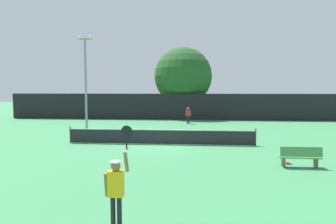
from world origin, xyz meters
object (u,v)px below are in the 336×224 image
(player_serving, at_px, (116,184))
(parked_car_mid, at_px, (222,109))
(courtside_bench, at_px, (300,157))
(tennis_ball, at_px, (174,138))
(large_tree, at_px, (183,76))
(parked_car_far, at_px, (248,109))
(player_receiving, at_px, (188,114))
(light_pole, at_px, (86,77))
(parked_car_near, at_px, (122,109))
(spare_racket, at_px, (287,163))

(player_serving, relative_size, parked_car_mid, 0.59)
(courtside_bench, height_order, parked_car_mid, parked_car_mid)
(tennis_ball, xyz_separation_m, courtside_bench, (6.06, -7.20, 0.45))
(large_tree, height_order, parked_car_far, large_tree)
(player_serving, height_order, player_receiving, player_serving)
(parked_car_mid, relative_size, parked_car_far, 1.03)
(courtside_bench, height_order, light_pole, light_pole)
(parked_car_far, bearing_deg, player_serving, -102.77)
(courtside_bench, bearing_deg, parked_car_near, 119.13)
(player_receiving, distance_m, large_tree, 8.08)
(player_serving, distance_m, parked_car_far, 36.55)
(tennis_ball, distance_m, parked_car_far, 23.42)
(large_tree, bearing_deg, parked_car_mid, 36.12)
(player_receiving, xyz_separation_m, light_pole, (-8.26, -6.19, 3.48))
(courtside_bench, height_order, parked_car_near, parked_car_near)
(spare_racket, distance_m, parked_car_far, 28.21)
(tennis_ball, bearing_deg, player_receiving, 85.09)
(player_receiving, height_order, parked_car_near, parked_car_near)
(player_serving, relative_size, parked_car_near, 0.60)
(courtside_bench, bearing_deg, player_serving, -135.57)
(player_serving, distance_m, tennis_ball, 13.73)
(parked_car_near, bearing_deg, parked_car_far, 3.48)
(light_pole, bearing_deg, large_tree, 60.29)
(parked_car_mid, bearing_deg, large_tree, -136.55)
(player_serving, xyz_separation_m, parked_car_mid, (5.75, 33.60, -0.38))
(spare_racket, xyz_separation_m, large_tree, (-5.74, 22.53, 5.06))
(large_tree, relative_size, parked_car_far, 2.02)
(tennis_ball, relative_size, light_pole, 0.01)
(tennis_ball, relative_size, courtside_bench, 0.04)
(spare_racket, bearing_deg, light_pole, 144.54)
(large_tree, relative_size, parked_car_near, 1.98)
(player_receiving, relative_size, parked_car_mid, 0.36)
(player_serving, bearing_deg, large_tree, 88.94)
(courtside_bench, xyz_separation_m, parked_car_mid, (-0.85, 27.12, 0.30))
(spare_racket, relative_size, courtside_bench, 0.29)
(light_pole, distance_m, parked_car_near, 16.22)
(spare_racket, relative_size, parked_car_near, 0.12)
(player_receiving, distance_m, parked_car_near, 13.29)
(player_serving, relative_size, large_tree, 0.30)
(courtside_bench, height_order, parked_car_far, parked_car_far)
(player_receiving, bearing_deg, light_pole, 36.86)
(player_serving, height_order, large_tree, large_tree)
(player_serving, relative_size, player_receiving, 1.62)
(tennis_ball, bearing_deg, spare_racket, -48.03)
(tennis_ball, xyz_separation_m, parked_car_far, (8.97, 21.62, 0.74))
(spare_racket, relative_size, large_tree, 0.06)
(large_tree, bearing_deg, spare_racket, -75.70)
(spare_racket, bearing_deg, player_receiving, 107.63)
(parked_car_mid, bearing_deg, courtside_bench, -80.88)
(player_serving, bearing_deg, courtside_bench, 44.43)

